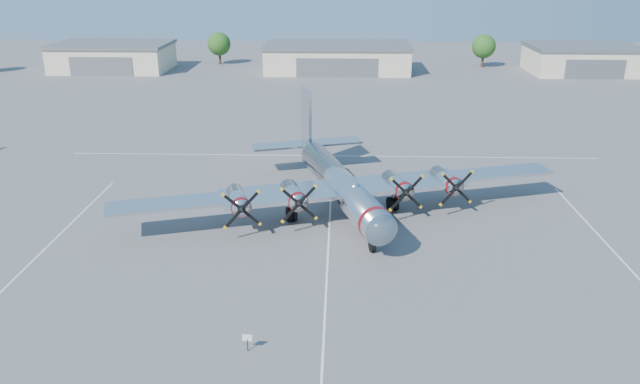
{
  "coord_description": "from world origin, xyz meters",
  "views": [
    {
      "loc": [
        0.86,
        -43.11,
        21.15
      ],
      "look_at": [
        -0.78,
        4.67,
        3.2
      ],
      "focal_mm": 35.0,
      "sensor_mm": 36.0,
      "label": 1
    }
  ],
  "objects_px": {
    "tree_west": "(219,44)",
    "main_bomber_b29": "(337,208)",
    "info_placard": "(247,340)",
    "hangar_west": "(113,56)",
    "hangar_center": "(337,58)",
    "hangar_east": "(582,59)",
    "tree_east": "(484,46)"
  },
  "relations": [
    {
      "from": "hangar_center",
      "to": "info_placard",
      "type": "relative_size",
      "value": 26.37
    },
    {
      "from": "tree_west",
      "to": "tree_east",
      "type": "bearing_deg",
      "value": -2.08
    },
    {
      "from": "hangar_west",
      "to": "hangar_east",
      "type": "relative_size",
      "value": 1.1
    },
    {
      "from": "tree_east",
      "to": "info_placard",
      "type": "distance_m",
      "value": 106.68
    },
    {
      "from": "hangar_center",
      "to": "hangar_west",
      "type": "bearing_deg",
      "value": 180.0
    },
    {
      "from": "hangar_west",
      "to": "hangar_center",
      "type": "distance_m",
      "value": 45.0
    },
    {
      "from": "hangar_west",
      "to": "tree_west",
      "type": "bearing_deg",
      "value": 21.89
    },
    {
      "from": "hangar_west",
      "to": "hangar_center",
      "type": "xyz_separation_m",
      "value": [
        45.0,
        -0.0,
        -0.0
      ]
    },
    {
      "from": "hangar_center",
      "to": "main_bomber_b29",
      "type": "height_order",
      "value": "hangar_center"
    },
    {
      "from": "hangar_east",
      "to": "main_bomber_b29",
      "type": "xyz_separation_m",
      "value": [
        -47.35,
        -72.91,
        -2.71
      ]
    },
    {
      "from": "hangar_center",
      "to": "main_bomber_b29",
      "type": "xyz_separation_m",
      "value": [
        0.65,
        -72.91,
        -2.71
      ]
    },
    {
      "from": "main_bomber_b29",
      "to": "hangar_east",
      "type": "bearing_deg",
      "value": 39.84
    },
    {
      "from": "hangar_west",
      "to": "main_bomber_b29",
      "type": "bearing_deg",
      "value": -57.95
    },
    {
      "from": "info_placard",
      "to": "hangar_west",
      "type": "bearing_deg",
      "value": 115.11
    },
    {
      "from": "tree_east",
      "to": "info_placard",
      "type": "xyz_separation_m",
      "value": [
        -34.33,
        -100.95,
        -3.46
      ]
    },
    {
      "from": "hangar_east",
      "to": "tree_east",
      "type": "xyz_separation_m",
      "value": [
        -18.0,
        6.04,
        1.51
      ]
    },
    {
      "from": "info_placard",
      "to": "tree_west",
      "type": "bearing_deg",
      "value": 103.27
    },
    {
      "from": "hangar_east",
      "to": "hangar_center",
      "type": "bearing_deg",
      "value": -180.0
    },
    {
      "from": "main_bomber_b29",
      "to": "tree_west",
      "type": "bearing_deg",
      "value": 90.42
    },
    {
      "from": "hangar_east",
      "to": "info_placard",
      "type": "bearing_deg",
      "value": -118.87
    },
    {
      "from": "hangar_east",
      "to": "info_placard",
      "type": "xyz_separation_m",
      "value": [
        -52.33,
        -94.91,
        -1.95
      ]
    },
    {
      "from": "hangar_center",
      "to": "hangar_east",
      "type": "xyz_separation_m",
      "value": [
        48.0,
        0.0,
        0.0
      ]
    },
    {
      "from": "hangar_west",
      "to": "hangar_east",
      "type": "height_order",
      "value": "same"
    },
    {
      "from": "hangar_east",
      "to": "main_bomber_b29",
      "type": "relative_size",
      "value": 0.52
    },
    {
      "from": "hangar_east",
      "to": "main_bomber_b29",
      "type": "height_order",
      "value": "hangar_east"
    },
    {
      "from": "hangar_east",
      "to": "info_placard",
      "type": "relative_size",
      "value": 18.99
    },
    {
      "from": "hangar_east",
      "to": "main_bomber_b29",
      "type": "distance_m",
      "value": 86.98
    },
    {
      "from": "hangar_west",
      "to": "hangar_center",
      "type": "height_order",
      "value": "same"
    },
    {
      "from": "tree_west",
      "to": "info_placard",
      "type": "xyz_separation_m",
      "value": [
        20.67,
        -102.95,
        -3.46
      ]
    },
    {
      "from": "tree_west",
      "to": "tree_east",
      "type": "relative_size",
      "value": 1.0
    },
    {
      "from": "tree_west",
      "to": "main_bomber_b29",
      "type": "bearing_deg",
      "value": -72.42
    },
    {
      "from": "tree_west",
      "to": "main_bomber_b29",
      "type": "height_order",
      "value": "tree_west"
    }
  ]
}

